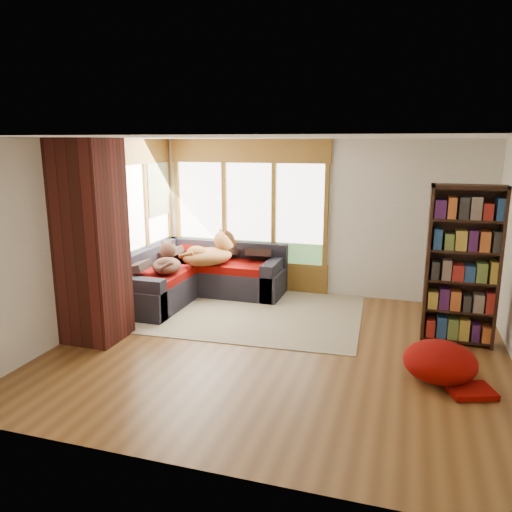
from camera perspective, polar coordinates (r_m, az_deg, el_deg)
The scene contains 16 objects.
floor at distance 6.41m, azimuth 2.66°, elevation -10.54°, with size 5.50×5.50×0.00m, color brown.
ceiling at distance 5.88m, azimuth 2.93°, elevation 13.39°, with size 5.50×5.50×0.00m, color white.
wall_back at distance 8.42m, azimuth 7.03°, elevation 4.30°, with size 5.50×0.04×2.60m, color silver.
wall_front at distance 3.73m, azimuth -6.85°, elevation -6.80°, with size 5.50×0.04×2.60m, color silver.
wall_left at distance 7.19m, azimuth -18.98°, elevation 2.20°, with size 0.04×5.00×2.60m, color silver.
windows_back at distance 8.67m, azimuth -0.86°, elevation 4.98°, with size 2.82×0.10×1.90m.
windows_left at distance 8.15m, azimuth -13.92°, elevation 4.08°, with size 0.10×2.62×1.90m.
roller_blind at distance 8.80m, azimuth -11.12°, elevation 7.48°, with size 0.03×0.72×0.90m, color gray.
brick_chimney at distance 6.71m, azimuth -18.29°, elevation 1.52°, with size 0.70×0.70×2.60m, color #471914.
sectional_sofa at distance 8.45m, azimuth -7.33°, elevation -2.61°, with size 2.20×2.20×0.80m.
area_rug at distance 7.69m, azimuth -0.64°, elevation -6.39°, with size 3.32×2.54×0.01m, color beige.
bookshelf at distance 6.78m, azimuth 22.49°, elevation -1.10°, with size 0.88×0.29×2.04m.
pouf at distance 5.90m, azimuth 20.29°, elevation -11.16°, with size 0.79×0.79×0.43m, color maroon.
dog_tan at distance 8.22m, azimuth -5.10°, elevation 0.48°, with size 0.98×0.99×0.49m.
dog_brindle at distance 7.88m, azimuth -10.15°, elevation -0.61°, with size 0.65×0.80×0.39m.
throw_pillows at distance 8.45m, azimuth -6.77°, elevation 0.62°, with size 1.98×1.68×0.45m.
Camera 1 is at (1.44, -5.70, 2.56)m, focal length 35.00 mm.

